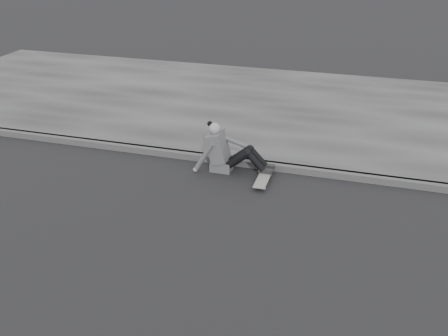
% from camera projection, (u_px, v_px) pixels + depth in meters
% --- Properties ---
extents(ground, '(80.00, 80.00, 0.00)m').
position_uv_depth(ground, '(427.00, 287.00, 5.97)').
color(ground, black).
rests_on(ground, ground).
extents(curb, '(24.00, 0.16, 0.12)m').
position_uv_depth(curb, '(417.00, 184.00, 8.16)').
color(curb, '#454545').
rests_on(curb, ground).
extents(sidewalk, '(24.00, 6.00, 0.12)m').
position_uv_depth(sidewalk, '(409.00, 120.00, 10.75)').
color(sidewalk, '#3C3C3C').
rests_on(sidewalk, ground).
extents(skateboard, '(0.20, 0.78, 0.09)m').
position_uv_depth(skateboard, '(264.00, 178.00, 8.34)').
color(skateboard, '#9A9A95').
rests_on(skateboard, ground).
extents(seated_woman, '(1.38, 0.46, 0.88)m').
position_uv_depth(seated_woman, '(226.00, 151.00, 8.60)').
color(seated_woman, '#4F4E51').
rests_on(seated_woman, ground).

